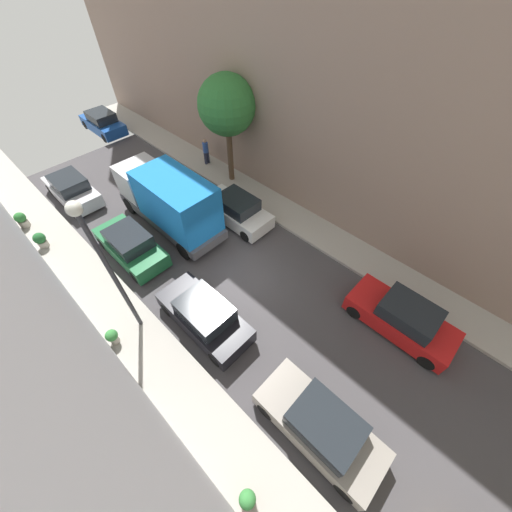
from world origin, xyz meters
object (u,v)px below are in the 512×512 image
Objects in this scene: parked_car_right_1 at (402,318)px; pedestrian at (206,151)px; potted_plant_0 at (247,500)px; potted_plant_2 at (40,240)px; parked_car_left_3 at (130,245)px; parked_car_right_3 at (103,123)px; parked_car_right_2 at (236,210)px; delivery_truck at (169,200)px; parked_car_left_1 at (320,426)px; parked_car_left_4 at (72,189)px; lamp_post at (103,259)px; parked_car_left_2 at (204,315)px; potted_plant_1 at (112,337)px; potted_plant_5 at (21,220)px; street_tree_1 at (227,106)px.

pedestrian is (2.48, 15.06, 0.35)m from parked_car_right_1.
potted_plant_0 is 0.99× the size of potted_plant_2.
parked_car_left_3 is 12.60m from parked_car_right_1.
parked_car_right_3 is 4.95× the size of potted_plant_2.
parked_car_right_3 reaches higher than potted_plant_2.
parked_car_right_2 is (5.40, -1.79, 0.00)m from parked_car_left_3.
pedestrian is (2.48, 5.46, 0.35)m from parked_car_right_2.
parked_car_right_2 is 6.01m from pedestrian.
delivery_truck is (-2.70, -12.87, 1.07)m from parked_car_right_3.
potted_plant_2 is (-2.90, 14.99, -0.11)m from parked_car_left_1.
pedestrian reaches higher than parked_car_right_3.
parked_car_left_4 is (0.00, 17.78, 0.00)m from parked_car_left_1.
parked_car_left_1 is 2.44× the size of pedestrian.
pedestrian is 2.03× the size of potted_plant_2.
potted_plant_2 is at bearing 100.94° from parked_car_left_1.
potted_plant_0 is at bearing -97.68° from lamp_post.
parked_car_left_1 is 5.68m from parked_car_left_2.
parked_car_left_2 is at bearing -32.65° from potted_plant_1.
lamp_post is at bearing -83.47° from potted_plant_5.
parked_car_left_1 is 8.61m from lamp_post.
parked_car_left_3 is 4.76m from potted_plant_1.
lamp_post reaches higher than parked_car_right_1.
parked_car_left_3 is 0.64× the size of delivery_truck.
parked_car_right_3 is at bearing 50.73° from parked_car_left_4.
parked_car_left_4 is 4.81× the size of potted_plant_5.
parked_car_left_4 is 5.64× the size of potted_plant_1.
street_tree_1 reaches higher than parked_car_right_2.
street_tree_1 is (7.80, -5.32, 3.93)m from parked_car_left_4.
parked_car_left_2 is (0.00, 5.68, 0.00)m from parked_car_left_1.
parked_car_left_1 and parked_car_left_4 have the same top height.
potted_plant_5 is (-5.71, 5.76, -1.18)m from delivery_truck.
parked_car_left_3 is 6.70m from potted_plant_5.
street_tree_1 is (7.80, 1.16, 3.93)m from parked_car_left_3.
potted_plant_1 is at bearing 137.52° from parked_car_right_1.
parked_car_right_2 is at bearing 47.79° from potted_plant_0.
parked_car_left_1 is at bearing -90.00° from parked_car_left_4.
lamp_post is at bearing -117.37° from parked_car_left_3.
parked_car_left_3 reaches higher than potted_plant_0.
parked_car_right_3 is at bearing 73.90° from parked_car_left_2.
potted_plant_0 is (-8.28, -9.12, -0.13)m from parked_car_right_2.
parked_car_left_3 and parked_car_right_3 have the same top height.
pedestrian is at bearing 65.58° from parked_car_right_2.
potted_plant_1 is at bearing 179.91° from lamp_post.
pedestrian is (5.18, 3.44, -0.71)m from delivery_truck.
street_tree_1 is 6.98× the size of potted_plant_5.
potted_plant_0 is (-5.58, -11.15, -1.20)m from delivery_truck.
street_tree_1 is 11.71m from potted_plant_2.
parked_car_left_4 is (0.00, 6.49, 0.00)m from parked_car_left_3.
street_tree_1 is (7.80, 6.77, 3.93)m from parked_car_left_2.
potted_plant_2 is at bearing 90.08° from potted_plant_0.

